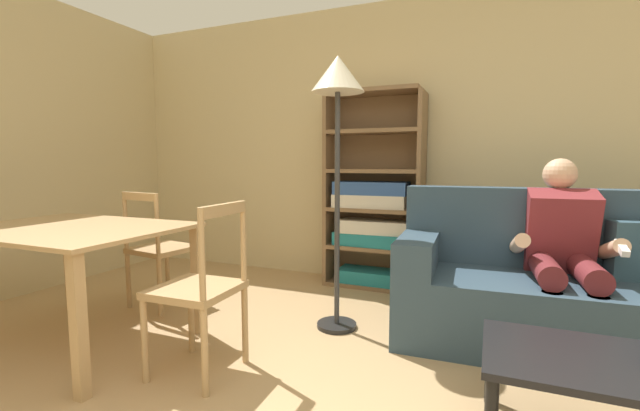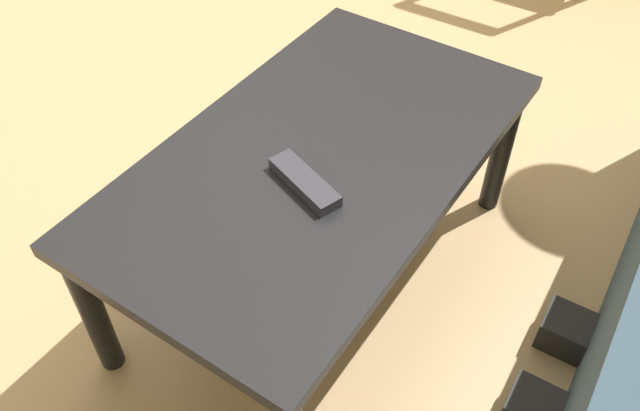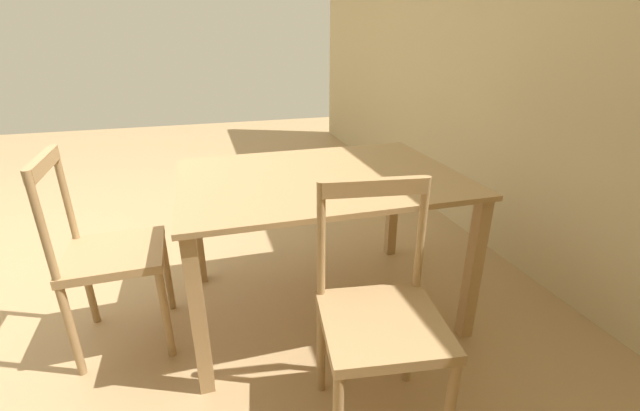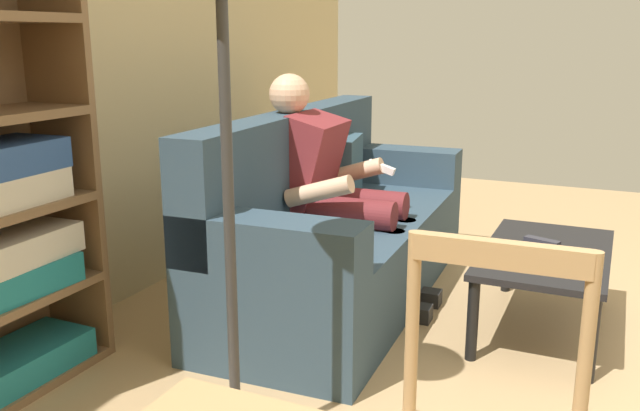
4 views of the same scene
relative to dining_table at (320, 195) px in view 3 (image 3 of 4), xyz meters
name	(u,v)px [view 3 (image 3 of 4)]	position (x,y,z in m)	size (l,w,h in m)	color
wall_side	(468,44)	(-1.40, -0.95, 0.67)	(0.12, 6.34, 2.66)	#C8B586
dining_table	(320,195)	(0.00, 0.00, 0.00)	(1.35, 0.98, 0.76)	tan
dining_chair_near_wall	(380,318)	(0.00, 0.76, -0.19)	(0.47, 0.47, 0.94)	tan
dining_chair_facing_couch	(108,255)	(1.01, 0.00, -0.18)	(0.43, 0.43, 0.95)	tan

